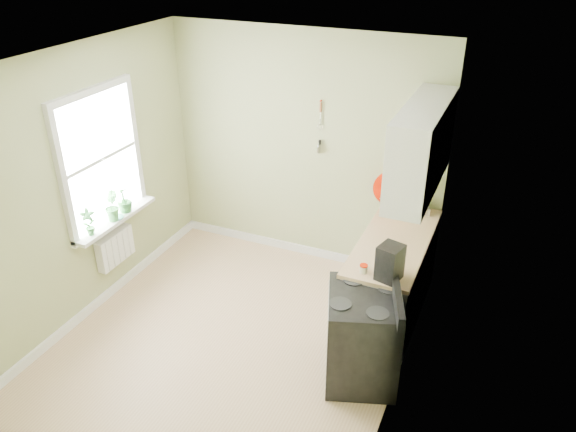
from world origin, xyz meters
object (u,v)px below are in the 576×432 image
at_px(kettle, 390,199).
at_px(coffee_maker, 389,263).
at_px(stand_mixer, 420,195).
at_px(stove, 362,336).

relative_size(kettle, coffee_maker, 0.56).
xyz_separation_m(stand_mixer, coffee_maker, (0.04, -1.41, -0.01)).
height_order(stove, kettle, kettle).
height_order(kettle, coffee_maker, coffee_maker).
distance_m(stove, stand_mixer, 1.81).
relative_size(stand_mixer, coffee_maker, 1.22).
distance_m(stove, kettle, 1.73).
height_order(stand_mixer, kettle, stand_mixer).
bearing_deg(stand_mixer, kettle, -168.27).
distance_m(kettle, coffee_maker, 1.39).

